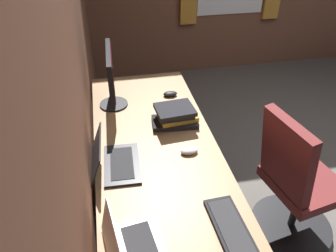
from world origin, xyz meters
The scene contains 11 objects.
wall_back centered at (0.00, 2.00, 1.30)m, with size 5.32×0.10×2.60m, color brown.
desk centered at (-0.19, 1.56, 0.67)m, with size 2.14×0.74×0.73m.
drawer_pedestal centered at (-0.41, 1.59, 0.35)m, with size 0.40×0.51×0.69m.
monitor_primary centered at (0.45, 1.78, 0.96)m, with size 0.48×0.20×0.41m.
laptop_leftmost centered at (-0.78, 1.79, 0.78)m, with size 0.36×0.29×0.20m.
laptop_left centered at (-0.21, 1.83, 0.78)m, with size 0.35×0.28×0.19m.
keyboard_main centered at (-0.77, 1.33, 0.74)m, with size 0.43×0.16×0.02m.
mouse_main centered at (0.49, 1.35, 0.75)m, with size 0.06×0.10×0.03m, color black.
mouse_spare centered at (-0.18, 1.38, 0.75)m, with size 0.06×0.10×0.03m, color silver.
book_stack_near centered at (0.13, 1.39, 0.79)m, with size 0.22×0.31×0.12m.
office_chair centered at (-0.32, 0.71, 0.46)m, with size 0.56×0.59×0.97m.
Camera 1 is at (-1.62, 1.80, 1.99)m, focal length 35.46 mm.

